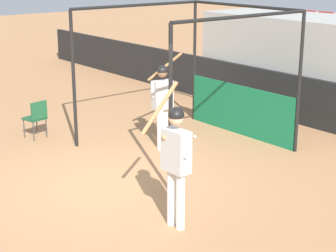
% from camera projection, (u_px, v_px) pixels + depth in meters
% --- Properties ---
extents(ground_plane, '(60.00, 60.00, 0.00)m').
position_uv_depth(ground_plane, '(104.00, 186.00, 9.70)').
color(ground_plane, '#A8754C').
extents(outfield_wall, '(24.00, 0.12, 1.14)m').
position_uv_depth(outfield_wall, '(311.00, 103.00, 12.98)').
color(outfield_wall, black).
rests_on(outfield_wall, ground).
extents(batting_cage, '(3.18, 3.35, 2.85)m').
position_uv_depth(batting_cage, '(219.00, 84.00, 11.82)').
color(batting_cage, black).
rests_on(batting_cage, ground).
extents(home_plate, '(0.44, 0.44, 0.02)m').
position_uv_depth(home_plate, '(173.00, 150.00, 11.47)').
color(home_plate, white).
rests_on(home_plate, ground).
extents(player_batter, '(0.56, 0.91, 1.90)m').
position_uv_depth(player_batter, '(163.00, 98.00, 11.45)').
color(player_batter, white).
rests_on(player_batter, ground).
extents(player_waiting, '(0.76, 0.54, 2.11)m').
position_uv_depth(player_waiting, '(175.00, 155.00, 7.93)').
color(player_waiting, white).
rests_on(player_waiting, ground).
extents(folding_chair, '(0.47, 0.47, 0.84)m').
position_uv_depth(folding_chair, '(37.00, 116.00, 12.12)').
color(folding_chair, '#194C2D').
rests_on(folding_chair, ground).
extents(baseball, '(0.07, 0.07, 0.07)m').
position_uv_depth(baseball, '(195.00, 137.00, 12.27)').
color(baseball, white).
rests_on(baseball, ground).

